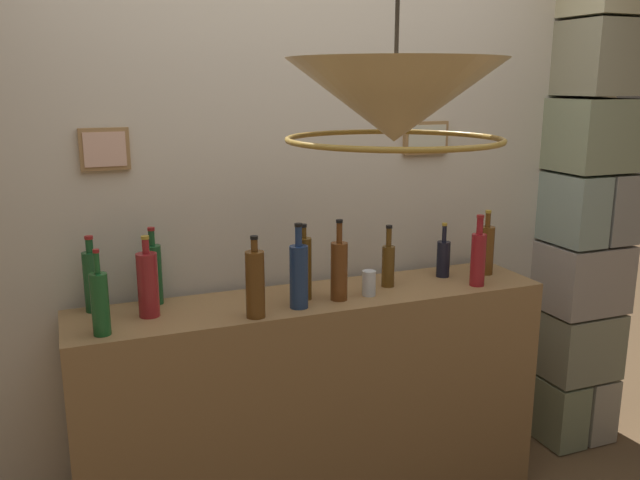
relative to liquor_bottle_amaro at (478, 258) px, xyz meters
The scene contains 17 objects.
panelled_rear_partition 0.84m from the liquor_bottle_amaro, 150.78° to the left, with size 3.50×0.15×2.55m.
stone_pillar 0.83m from the liquor_bottle_amaro, 16.59° to the left, with size 0.39×0.37×2.49m.
bar_shelf_unit 0.95m from the liquor_bottle_amaro, behind, with size 1.98×0.41×1.00m, color #9E7547.
liquor_bottle_amaro is the anchor object (origin of this frame).
liquor_bottle_rum 0.19m from the liquor_bottle_amaro, 110.91° to the left, with size 0.06×0.06×0.25m.
liquor_bottle_sherry 0.82m from the liquor_bottle_amaro, behind, with size 0.07×0.07×0.34m.
liquor_bottle_port 1.59m from the liquor_bottle_amaro, behind, with size 0.06×0.06×0.30m.
liquor_bottle_gin 1.00m from the liquor_bottle_amaro, behind, with size 0.07×0.07×0.31m.
liquor_bottle_scotch 1.38m from the liquor_bottle_amaro, behind, with size 0.08×0.08×0.31m.
liquor_bottle_tequila 1.36m from the liquor_bottle_amaro, 168.66° to the left, with size 0.07×0.07×0.31m.
liquor_bottle_brandy 0.39m from the liquor_bottle_amaro, 160.41° to the left, with size 0.06×0.06×0.27m.
liquor_bottle_whiskey 0.19m from the liquor_bottle_amaro, 44.54° to the left, with size 0.07×0.07×0.30m.
liquor_bottle_mezcal 0.77m from the liquor_bottle_amaro, behind, with size 0.06×0.06×0.31m.
liquor_bottle_vermouth 0.63m from the liquor_bottle_amaro, behind, with size 0.07×0.07×0.33m.
liquor_bottle_vodka 1.55m from the liquor_bottle_amaro, behind, with size 0.06×0.06×0.31m.
glass_tumbler_rocks 0.50m from the liquor_bottle_amaro, behind, with size 0.06×0.06×0.10m.
pendant_lamp 1.21m from the liquor_bottle_amaro, 139.81° to the right, with size 0.62×0.62×0.65m.
Camera 1 is at (-0.95, -1.62, 1.86)m, focal length 37.44 mm.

